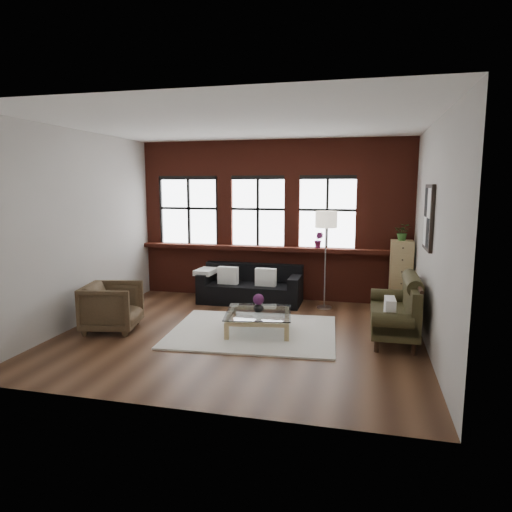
% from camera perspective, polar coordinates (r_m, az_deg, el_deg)
% --- Properties ---
extents(floor, '(5.50, 5.50, 0.00)m').
position_cam_1_polar(floor, '(7.26, -1.90, -9.70)').
color(floor, '#3F2517').
rests_on(floor, ground).
extents(ceiling, '(5.50, 5.50, 0.00)m').
position_cam_1_polar(ceiling, '(6.94, -2.04, 16.23)').
color(ceiling, white).
rests_on(ceiling, ground).
extents(wall_back, '(5.50, 0.00, 5.50)m').
position_cam_1_polar(wall_back, '(9.34, 2.14, 4.50)').
color(wall_back, '#B2AEA6').
rests_on(wall_back, ground).
extents(wall_front, '(5.50, 0.00, 5.50)m').
position_cam_1_polar(wall_front, '(4.58, -10.35, -0.19)').
color(wall_front, '#B2AEA6').
rests_on(wall_front, ground).
extents(wall_left, '(0.00, 5.00, 5.00)m').
position_cam_1_polar(wall_left, '(8.10, -21.11, 3.24)').
color(wall_left, '#B2AEA6').
rests_on(wall_left, ground).
extents(wall_right, '(0.00, 5.00, 5.00)m').
position_cam_1_polar(wall_right, '(6.73, 21.24, 2.21)').
color(wall_right, '#B2AEA6').
rests_on(wall_right, ground).
extents(brick_backwall, '(5.50, 0.12, 3.20)m').
position_cam_1_polar(brick_backwall, '(9.28, 2.06, 4.47)').
color(brick_backwall, '#5C2015').
rests_on(brick_backwall, floor).
extents(sill_ledge, '(5.50, 0.30, 0.08)m').
position_cam_1_polar(sill_ledge, '(9.26, 1.93, 0.97)').
color(sill_ledge, '#5C2015').
rests_on(sill_ledge, brick_backwall).
extents(window_left, '(1.38, 0.10, 1.50)m').
position_cam_1_polar(window_left, '(9.80, -8.34, 5.49)').
color(window_left, black).
rests_on(window_left, brick_backwall).
extents(window_mid, '(1.38, 0.10, 1.50)m').
position_cam_1_polar(window_mid, '(9.35, 0.27, 5.43)').
color(window_mid, black).
rests_on(window_mid, brick_backwall).
extents(window_right, '(1.38, 0.10, 1.50)m').
position_cam_1_polar(window_right, '(9.13, 8.89, 5.24)').
color(window_right, black).
rests_on(window_right, brick_backwall).
extents(wall_poster, '(0.05, 0.74, 0.94)m').
position_cam_1_polar(wall_poster, '(7.00, 20.79, 4.53)').
color(wall_poster, black).
rests_on(wall_poster, wall_right).
extents(shag_rug, '(2.71, 2.20, 0.03)m').
position_cam_1_polar(shag_rug, '(7.32, -0.37, -9.41)').
color(shag_rug, beige).
rests_on(shag_rug, floor).
extents(dark_sofa, '(2.00, 0.81, 0.72)m').
position_cam_1_polar(dark_sofa, '(9.02, -0.71, -3.62)').
color(dark_sofa, black).
rests_on(dark_sofa, floor).
extents(pillow_a, '(0.41, 0.16, 0.34)m').
position_cam_1_polar(pillow_a, '(9.00, -3.52, -2.43)').
color(pillow_a, white).
rests_on(pillow_a, dark_sofa).
extents(pillow_b, '(0.41, 0.16, 0.34)m').
position_cam_1_polar(pillow_b, '(8.81, 1.23, -2.66)').
color(pillow_b, white).
rests_on(pillow_b, dark_sofa).
extents(vintage_settee, '(0.75, 1.68, 0.89)m').
position_cam_1_polar(vintage_settee, '(7.29, 16.79, -6.32)').
color(vintage_settee, '#2E2A15').
rests_on(vintage_settee, floor).
extents(pillow_settee, '(0.15, 0.38, 0.34)m').
position_cam_1_polar(pillow_settee, '(6.76, 16.38, -6.49)').
color(pillow_settee, white).
rests_on(pillow_settee, vintage_settee).
extents(armchair, '(0.99, 0.97, 0.76)m').
position_cam_1_polar(armchair, '(7.69, -17.53, -6.09)').
color(armchair, '#423321').
rests_on(armchair, floor).
extents(coffee_table, '(1.17, 1.17, 0.34)m').
position_cam_1_polar(coffee_table, '(7.29, 0.31, -8.28)').
color(coffee_table, tan).
rests_on(coffee_table, shag_rug).
extents(vase, '(0.18, 0.18, 0.17)m').
position_cam_1_polar(vase, '(7.22, 0.32, -6.35)').
color(vase, '#B2B2B2').
rests_on(vase, coffee_table).
extents(flowers, '(0.18, 0.18, 0.18)m').
position_cam_1_polar(flowers, '(7.19, 0.32, -5.44)').
color(flowers, '#561D4E').
rests_on(flowers, vase).
extents(drawer_chest, '(0.40, 0.40, 1.30)m').
position_cam_1_polar(drawer_chest, '(8.87, 17.64, -2.33)').
color(drawer_chest, tan).
rests_on(drawer_chest, floor).
extents(potted_plant_top, '(0.33, 0.30, 0.31)m').
position_cam_1_polar(potted_plant_top, '(8.76, 17.89, 2.86)').
color(potted_plant_top, '#2D5923').
rests_on(potted_plant_top, drawer_chest).
extents(floor_lamp, '(0.40, 0.40, 1.98)m').
position_cam_1_polar(floor_lamp, '(8.59, 8.66, -0.06)').
color(floor_lamp, '#A5A5A8').
rests_on(floor_lamp, floor).
extents(sill_plant, '(0.21, 0.18, 0.32)m').
position_cam_1_polar(sill_plant, '(9.06, 7.85, 2.01)').
color(sill_plant, '#561D4E').
rests_on(sill_plant, sill_ledge).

